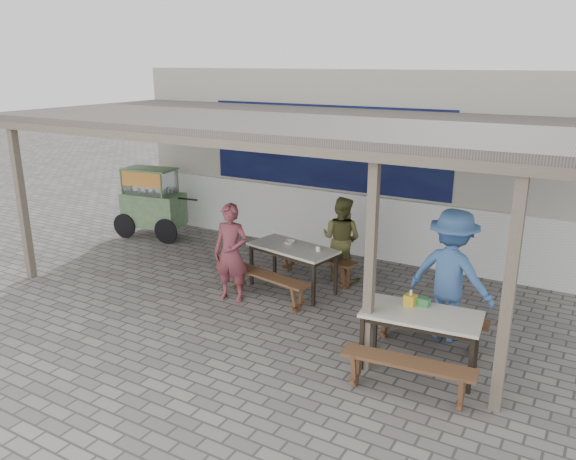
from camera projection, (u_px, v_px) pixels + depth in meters
The scene contains 17 objects.
ground at pixel (249, 302), 8.81m from camera, with size 60.00×60.00×0.00m, color slate.
back_wall at pixel (346, 161), 11.28m from camera, with size 9.00×1.28×3.50m.
warung_roof at pixel (278, 123), 8.77m from camera, with size 9.00×4.21×2.81m.
table_left at pixel (293, 251), 9.12m from camera, with size 1.56×0.96×0.75m.
bench_left_street at pixel (267, 281), 8.77m from camera, with size 1.58×0.57×0.45m.
bench_left_wall at pixel (316, 261), 9.66m from camera, with size 1.58×0.57×0.45m.
table_right at pixel (421, 319), 6.72m from camera, with size 1.46×0.86×0.75m.
bench_right_street at pixel (407, 370), 6.24m from camera, with size 1.51×0.43×0.45m.
bench_right_wall at pixel (430, 322), 7.39m from camera, with size 1.51×0.43×0.45m.
vendor_cart at pixel (152, 200), 11.94m from camera, with size 1.81×0.91×1.48m.
patron_street_side at pixel (231, 253), 8.71m from camera, with size 0.57×0.37×1.56m, color brown.
patron_wall_side at pixel (341, 239), 9.55m from camera, with size 0.71×0.56×1.47m, color brown.
patron_right_table at pixel (451, 275), 7.46m from camera, with size 1.17×0.67×1.81m, color #416AA9.
tissue_box at pixel (410, 300), 6.90m from camera, with size 0.13×0.13×0.13m, color gold.
donation_box at pixel (423, 302), 6.88m from camera, with size 0.15×0.10×0.10m, color #377C47.
condiment_jar at pixel (318, 248), 8.88m from camera, with size 0.07×0.07×0.08m, color silver.
condiment_bowl at pixel (289, 242), 9.25m from camera, with size 0.19×0.19×0.05m, color white.
Camera 1 is at (4.60, -6.71, 3.63)m, focal length 35.00 mm.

